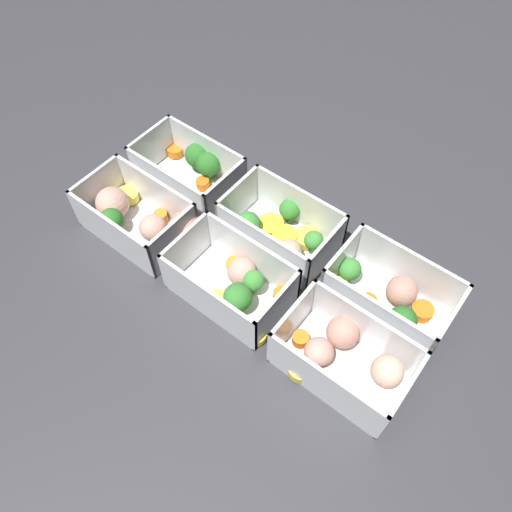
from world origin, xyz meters
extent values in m
plane|color=#38383D|center=(0.00, 0.00, 0.00)|extent=(4.00, 4.00, 0.00)
cube|color=white|center=(-0.18, -0.06, 0.00)|extent=(0.16, 0.10, 0.00)
cube|color=white|center=(-0.18, -0.10, 0.04)|extent=(0.16, 0.01, 0.07)
cube|color=white|center=(-0.18, -0.01, 0.04)|extent=(0.16, 0.01, 0.07)
cube|color=white|center=(-0.26, -0.06, 0.04)|extent=(0.01, 0.10, 0.07)
cube|color=white|center=(-0.10, -0.06, 0.04)|extent=(0.01, 0.10, 0.07)
cylinder|color=#DBC647|center=(-0.24, -0.03, 0.01)|extent=(0.05, 0.05, 0.01)
sphere|color=#D19E8C|center=(-0.23, -0.06, 0.03)|extent=(0.07, 0.07, 0.05)
sphere|color=#D19E8C|center=(-0.15, -0.05, 0.02)|extent=(0.05, 0.05, 0.04)
cylinder|color=#407A37|center=(-0.21, -0.08, 0.01)|extent=(0.01, 0.01, 0.01)
sphere|color=#2D7228|center=(-0.21, -0.08, 0.03)|extent=(0.03, 0.03, 0.03)
sphere|color=tan|center=(-0.11, -0.03, 0.03)|extent=(0.07, 0.07, 0.05)
cylinder|color=orange|center=(-0.17, -0.02, 0.01)|extent=(0.02, 0.02, 0.02)
cube|color=white|center=(0.00, -0.06, 0.00)|extent=(0.16, 0.10, 0.00)
cube|color=white|center=(0.00, -0.10, 0.04)|extent=(0.16, 0.01, 0.07)
cube|color=white|center=(0.00, -0.01, 0.04)|extent=(0.16, 0.01, 0.07)
cube|color=white|center=(-0.08, -0.06, 0.04)|extent=(0.01, 0.10, 0.07)
cube|color=white|center=(0.08, -0.06, 0.04)|extent=(0.01, 0.10, 0.07)
cylinder|color=#DBC647|center=(0.07, -0.09, 0.01)|extent=(0.04, 0.04, 0.01)
cylinder|color=#DBC647|center=(0.00, -0.08, 0.01)|extent=(0.05, 0.05, 0.01)
cylinder|color=orange|center=(-0.02, -0.02, 0.01)|extent=(0.03, 0.03, 0.01)
cylinder|color=#519448|center=(0.02, -0.04, 0.01)|extent=(0.01, 0.01, 0.01)
sphere|color=#42933D|center=(0.02, -0.04, 0.03)|extent=(0.03, 0.03, 0.03)
cylinder|color=#49883F|center=(0.02, -0.07, 0.01)|extent=(0.01, 0.01, 0.01)
sphere|color=#388433|center=(0.02, -0.07, 0.03)|extent=(0.04, 0.04, 0.04)
sphere|color=#D19E8C|center=(0.00, -0.03, 0.02)|extent=(0.05, 0.05, 0.04)
cylinder|color=orange|center=(0.06, -0.02, 0.01)|extent=(0.03, 0.03, 0.01)
cube|color=white|center=(0.18, -0.06, 0.00)|extent=(0.16, 0.10, 0.00)
cube|color=white|center=(0.18, -0.10, 0.04)|extent=(0.16, 0.01, 0.07)
cube|color=white|center=(0.18, -0.01, 0.04)|extent=(0.16, 0.01, 0.07)
cube|color=white|center=(0.10, -0.06, 0.04)|extent=(0.01, 0.10, 0.07)
cube|color=white|center=(0.26, -0.06, 0.04)|extent=(0.01, 0.10, 0.07)
cylinder|color=orange|center=(0.17, -0.09, 0.01)|extent=(0.03, 0.03, 0.01)
cylinder|color=orange|center=(0.20, -0.09, 0.01)|extent=(0.03, 0.03, 0.01)
sphere|color=#D19E8C|center=(0.15, -0.06, 0.02)|extent=(0.05, 0.05, 0.04)
sphere|color=beige|center=(0.23, -0.04, 0.02)|extent=(0.06, 0.06, 0.04)
sphere|color=tan|center=(0.16, -0.02, 0.03)|extent=(0.05, 0.05, 0.04)
cylinder|color=#DBC647|center=(0.14, -0.09, 0.01)|extent=(0.05, 0.05, 0.01)
cylinder|color=orange|center=(0.12, -0.06, 0.01)|extent=(0.02, 0.02, 0.01)
cube|color=white|center=(-0.18, 0.06, 0.00)|extent=(0.16, 0.10, 0.00)
cube|color=white|center=(-0.18, 0.01, 0.04)|extent=(0.16, 0.01, 0.07)
cube|color=white|center=(-0.18, 0.10, 0.04)|extent=(0.16, 0.01, 0.07)
cube|color=white|center=(-0.26, 0.06, 0.04)|extent=(0.01, 0.10, 0.07)
cube|color=white|center=(-0.10, 0.06, 0.04)|extent=(0.01, 0.10, 0.07)
cylinder|color=#49883F|center=(-0.22, 0.02, 0.01)|extent=(0.01, 0.01, 0.01)
sphere|color=#388433|center=(-0.22, 0.02, 0.03)|extent=(0.03, 0.03, 0.03)
cylinder|color=orange|center=(-0.25, 0.09, 0.01)|extent=(0.03, 0.03, 0.01)
cylinder|color=#407A37|center=(-0.19, 0.09, 0.01)|extent=(0.01, 0.01, 0.01)
sphere|color=#2D7228|center=(-0.19, 0.09, 0.03)|extent=(0.04, 0.04, 0.04)
cylinder|color=yellow|center=(-0.13, 0.10, 0.01)|extent=(0.04, 0.04, 0.01)
cylinder|color=orange|center=(-0.16, 0.07, 0.01)|extent=(0.03, 0.03, 0.01)
cylinder|color=#407A37|center=(-0.17, 0.09, 0.01)|extent=(0.01, 0.01, 0.02)
sphere|color=#2D7228|center=(-0.17, 0.09, 0.03)|extent=(0.04, 0.04, 0.04)
cube|color=white|center=(0.00, 0.06, 0.00)|extent=(0.16, 0.10, 0.00)
cube|color=white|center=(0.00, 0.01, 0.04)|extent=(0.16, 0.01, 0.07)
cube|color=white|center=(0.00, 0.10, 0.04)|extent=(0.16, 0.01, 0.07)
cube|color=white|center=(-0.08, 0.06, 0.04)|extent=(0.01, 0.10, 0.07)
cube|color=white|center=(0.08, 0.06, 0.04)|extent=(0.01, 0.10, 0.07)
cylinder|color=orange|center=(0.00, 0.03, 0.01)|extent=(0.02, 0.02, 0.01)
cylinder|color=#519448|center=(-0.04, 0.04, 0.01)|extent=(0.01, 0.01, 0.01)
sphere|color=#42933D|center=(-0.04, 0.04, 0.03)|extent=(0.04, 0.04, 0.04)
cylinder|color=#519448|center=(0.05, 0.07, 0.01)|extent=(0.01, 0.01, 0.02)
sphere|color=#42933D|center=(0.05, 0.07, 0.03)|extent=(0.03, 0.03, 0.03)
cylinder|color=yellow|center=(-0.02, 0.07, 0.01)|extent=(0.05, 0.05, 0.01)
cylinder|color=#DBC647|center=(0.03, 0.08, 0.01)|extent=(0.04, 0.04, 0.01)
sphere|color=beige|center=(0.03, 0.03, 0.02)|extent=(0.05, 0.05, 0.04)
cylinder|color=orange|center=(0.07, 0.02, 0.01)|extent=(0.04, 0.04, 0.01)
cylinder|color=yellow|center=(0.01, 0.06, 0.01)|extent=(0.05, 0.05, 0.02)
cylinder|color=#49883F|center=(-0.01, 0.10, 0.01)|extent=(0.01, 0.01, 0.01)
sphere|color=#388433|center=(-0.01, 0.10, 0.03)|extent=(0.03, 0.03, 0.03)
cube|color=white|center=(0.18, 0.06, 0.00)|extent=(0.16, 0.10, 0.00)
cube|color=white|center=(0.18, 0.01, 0.04)|extent=(0.16, 0.01, 0.07)
cube|color=white|center=(0.18, 0.10, 0.04)|extent=(0.16, 0.01, 0.07)
cube|color=white|center=(0.10, 0.06, 0.04)|extent=(0.01, 0.10, 0.07)
cube|color=white|center=(0.26, 0.06, 0.04)|extent=(0.01, 0.10, 0.07)
cylinder|color=yellow|center=(0.18, 0.03, 0.01)|extent=(0.04, 0.04, 0.02)
cylinder|color=orange|center=(0.22, 0.07, 0.01)|extent=(0.03, 0.03, 0.01)
sphere|color=tan|center=(0.19, 0.08, 0.03)|extent=(0.06, 0.06, 0.04)
cylinder|color=#407A37|center=(0.21, 0.03, 0.01)|extent=(0.01, 0.01, 0.02)
sphere|color=#2D7228|center=(0.21, 0.03, 0.03)|extent=(0.04, 0.04, 0.04)
cylinder|color=orange|center=(0.16, 0.04, 0.01)|extent=(0.03, 0.03, 0.01)
cylinder|color=#519448|center=(0.12, 0.06, 0.01)|extent=(0.01, 0.01, 0.01)
sphere|color=#42933D|center=(0.12, 0.06, 0.03)|extent=(0.03, 0.03, 0.03)
cylinder|color=yellow|center=(0.11, 0.03, 0.01)|extent=(0.04, 0.04, 0.01)
camera|label=1|loc=(0.25, -0.31, 0.60)|focal=35.00mm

